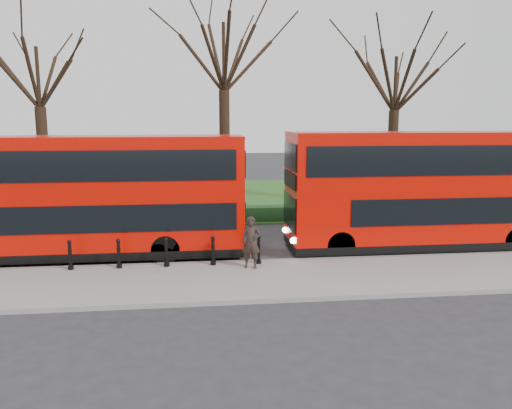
{
  "coord_description": "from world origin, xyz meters",
  "views": [
    {
      "loc": [
        0.48,
        -18.72,
        5.33
      ],
      "look_at": [
        2.71,
        0.5,
        2.0
      ],
      "focal_mm": 35.0,
      "sensor_mm": 36.0,
      "label": 1
    }
  ],
  "objects": [
    {
      "name": "bus_lead",
      "position": [
        -3.69,
        0.77,
        2.36
      ],
      "size": [
        11.77,
        2.7,
        4.69
      ],
      "color": "#C80B01",
      "rests_on": "ground"
    },
    {
      "name": "tree_left",
      "position": [
        -8.0,
        10.0,
        7.89
      ],
      "size": [
        6.95,
        6.95,
        10.86
      ],
      "color": "black",
      "rests_on": "ground"
    },
    {
      "name": "hedge",
      "position": [
        0.0,
        6.8,
        0.4
      ],
      "size": [
        60.0,
        0.9,
        0.8
      ],
      "primitive_type": "cube",
      "color": "black",
      "rests_on": "ground"
    },
    {
      "name": "grass_verge",
      "position": [
        0.0,
        15.0,
        0.03
      ],
      "size": [
        60.0,
        18.0,
        0.06
      ],
      "primitive_type": "cube",
      "color": "#23511B",
      "rests_on": "ground"
    },
    {
      "name": "kerb",
      "position": [
        0.0,
        -1.0,
        0.07
      ],
      "size": [
        60.0,
        0.25,
        0.16
      ],
      "primitive_type": "cube",
      "color": "slate",
      "rests_on": "ground"
    },
    {
      "name": "yellow_line_outer",
      "position": [
        0.0,
        -0.7,
        0.01
      ],
      "size": [
        60.0,
        0.1,
        0.01
      ],
      "primitive_type": "cube",
      "color": "yellow",
      "rests_on": "ground"
    },
    {
      "name": "yellow_line_inner",
      "position": [
        0.0,
        -0.5,
        0.01
      ],
      "size": [
        60.0,
        0.1,
        0.01
      ],
      "primitive_type": "cube",
      "color": "yellow",
      "rests_on": "ground"
    },
    {
      "name": "tree_right",
      "position": [
        12.0,
        10.0,
        7.69
      ],
      "size": [
        6.78,
        6.78,
        10.59
      ],
      "color": "black",
      "rests_on": "ground"
    },
    {
      "name": "bus_rear",
      "position": [
        10.1,
        0.57,
        2.42
      ],
      "size": [
        12.08,
        2.77,
        4.81
      ],
      "color": "#C80B01",
      "rests_on": "ground"
    },
    {
      "name": "pavement",
      "position": [
        0.0,
        -3.0,
        0.07
      ],
      "size": [
        60.0,
        4.0,
        0.15
      ],
      "primitive_type": "cube",
      "color": "gray",
      "rests_on": "ground"
    },
    {
      "name": "bollard_row",
      "position": [
        -0.71,
        -1.35,
        0.65
      ],
      "size": [
        6.75,
        0.15,
        1.0
      ],
      "color": "black",
      "rests_on": "pavement"
    },
    {
      "name": "ground",
      "position": [
        0.0,
        0.0,
        0.0
      ],
      "size": [
        120.0,
        120.0,
        0.0
      ],
      "primitive_type": "plane",
      "color": "#28282B",
      "rests_on": "ground"
    },
    {
      "name": "tree_mid",
      "position": [
        2.0,
        10.0,
        9.15
      ],
      "size": [
        8.05,
        8.05,
        12.57
      ],
      "color": "black",
      "rests_on": "ground"
    },
    {
      "name": "pedestrian",
      "position": [
        2.26,
        -1.88,
        1.07
      ],
      "size": [
        0.76,
        0.6,
        1.83
      ],
      "primitive_type": "imported",
      "rotation": [
        0.0,
        0.0,
        -0.27
      ],
      "color": "black",
      "rests_on": "pavement"
    }
  ]
}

